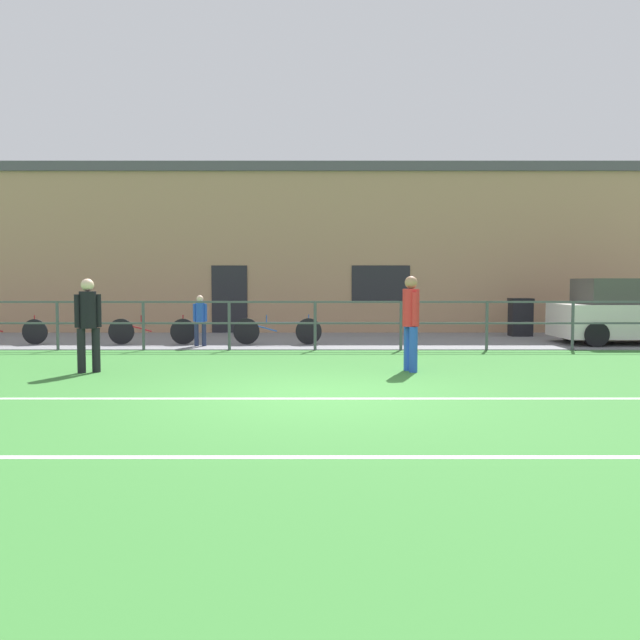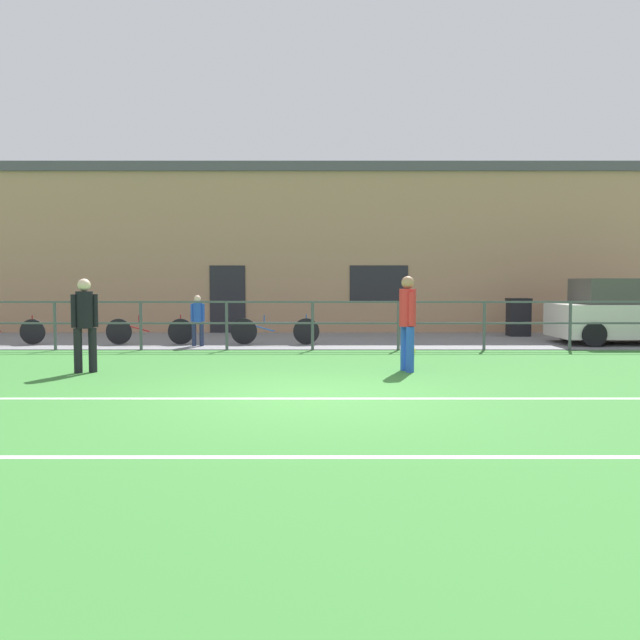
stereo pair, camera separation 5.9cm
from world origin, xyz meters
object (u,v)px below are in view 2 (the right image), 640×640
object	(u,v)px
bicycle_parked_0	(276,331)
bicycle_parked_3	(151,331)
trash_bin_0	(519,317)
bicycle_parked_1	(2,331)
spectator_child	(199,317)
player_goalkeeper	(86,319)
parked_car_red	(631,313)
player_striker	(408,317)
soccer_ball_match	(411,351)

from	to	relation	value
bicycle_parked_0	bicycle_parked_3	distance (m)	3.16
bicycle_parked_3	trash_bin_0	world-z (taller)	trash_bin_0
bicycle_parked_1	spectator_child	bearing A→B (deg)	-4.41
player_goalkeeper	parked_car_red	distance (m)	13.08
player_striker	parked_car_red	size ratio (longest dim) A/B	0.44
player_striker	bicycle_parked_3	distance (m)	7.55
player_goalkeeper	parked_car_red	xyz separation A→B (m)	(12.02, 5.16, -0.14)
player_goalkeeper	bicycle_parked_3	distance (m)	4.94
soccer_ball_match	bicycle_parked_0	size ratio (longest dim) A/B	0.10
player_goalkeeper	trash_bin_0	size ratio (longest dim) A/B	1.50
bicycle_parked_3	parked_car_red	bearing A→B (deg)	1.20
player_goalkeeper	bicycle_parked_0	bearing A→B (deg)	32.55
spectator_child	trash_bin_0	bearing A→B (deg)	-165.10
bicycle_parked_1	trash_bin_0	world-z (taller)	trash_bin_0
soccer_ball_match	trash_bin_0	distance (m)	6.25
player_goalkeeper	bicycle_parked_1	bearing A→B (deg)	102.47
player_striker	bicycle_parked_0	xyz separation A→B (m)	(-2.69, 4.74, -0.60)
spectator_child	trash_bin_0	distance (m)	9.28
soccer_ball_match	bicycle_parked_3	distance (m)	6.67
parked_car_red	bicycle_parked_1	world-z (taller)	parked_car_red
bicycle_parked_0	bicycle_parked_1	size ratio (longest dim) A/B	1.00
player_striker	soccer_ball_match	bearing A→B (deg)	-24.22
player_goalkeeper	parked_car_red	bearing A→B (deg)	-2.90
bicycle_parked_0	bicycle_parked_3	xyz separation A→B (m)	(-3.16, -0.00, -0.01)
spectator_child	bicycle_parked_0	bearing A→B (deg)	-171.98
player_goalkeeper	trash_bin_0	xyz separation A→B (m)	(9.90, 7.48, -0.36)
parked_car_red	bicycle_parked_3	size ratio (longest dim) A/B	1.76
bicycle_parked_3	trash_bin_0	distance (m)	10.40
parked_car_red	spectator_child	bearing A→B (deg)	-176.63
player_striker	trash_bin_0	world-z (taller)	player_striker
parked_car_red	bicycle_parked_3	xyz separation A→B (m)	(-12.19, -0.25, -0.44)
player_goalkeeper	trash_bin_0	distance (m)	12.42
spectator_child	bicycle_parked_3	xyz separation A→B (m)	(-1.29, 0.39, -0.37)
spectator_child	bicycle_parked_1	bearing A→B (deg)	-8.13
parked_car_red	bicycle_parked_3	distance (m)	12.20
player_striker	player_goalkeeper	bearing A→B (deg)	76.76
bicycle_parked_0	trash_bin_0	world-z (taller)	trash_bin_0
player_goalkeeper	player_striker	bearing A→B (deg)	-24.50
player_striker	spectator_child	size ratio (longest dim) A/B	1.36
bicycle_parked_0	bicycle_parked_1	distance (m)	6.90
player_goalkeeper	bicycle_parked_0	world-z (taller)	player_goalkeeper
bicycle_parked_0	bicycle_parked_1	world-z (taller)	bicycle_parked_0
player_goalkeeper	bicycle_parked_0	xyz separation A→B (m)	(2.98, 4.91, -0.57)
player_goalkeeper	player_striker	size ratio (longest dim) A/B	0.97
bicycle_parked_3	spectator_child	bearing A→B (deg)	-16.79
player_goalkeeper	bicycle_parked_1	size ratio (longest dim) A/B	0.74
player_striker	bicycle_parked_1	world-z (taller)	player_striker
bicycle_parked_0	player_striker	bearing A→B (deg)	-60.47
player_striker	parked_car_red	distance (m)	8.08
bicycle_parked_1	bicycle_parked_3	xyz separation A→B (m)	(3.75, -0.00, 0.01)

